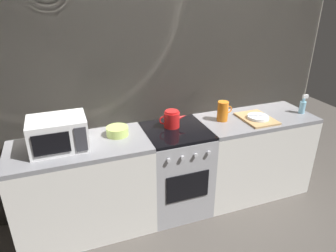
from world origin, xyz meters
TOP-DOWN VIEW (x-y plane):
  - ground_plane at (0.00, 0.00)m, footprint 8.00×8.00m
  - back_wall at (0.00, 0.32)m, footprint 3.60×0.05m
  - counter_left at (-0.90, 0.00)m, footprint 1.20×0.60m
  - stove_unit at (-0.00, -0.00)m, footprint 0.60×0.63m
  - counter_right at (0.90, 0.00)m, footprint 1.20×0.60m
  - microwave at (-1.05, -0.01)m, footprint 0.46×0.35m
  - kettle at (-0.02, 0.07)m, footprint 0.28×0.15m
  - mixing_bowl at (-0.55, 0.08)m, footprint 0.20×0.20m
  - pitcher at (0.52, 0.04)m, footprint 0.16×0.11m
  - dish_pile at (0.86, -0.07)m, footprint 0.30×0.40m
  - spray_bottle at (1.41, -0.08)m, footprint 0.08×0.06m

SIDE VIEW (x-z plane):
  - ground_plane at x=0.00m, z-range 0.00..0.00m
  - stove_unit at x=0.00m, z-range 0.00..0.90m
  - counter_left at x=-0.90m, z-range 0.00..0.90m
  - counter_right at x=0.90m, z-range 0.00..0.90m
  - dish_pile at x=0.86m, z-range 0.89..0.95m
  - mixing_bowl at x=-0.55m, z-range 0.90..0.98m
  - spray_bottle at x=1.41m, z-range 0.88..1.08m
  - kettle at x=-0.02m, z-range 0.90..1.06m
  - pitcher at x=0.52m, z-range 0.90..1.10m
  - microwave at x=-1.05m, z-range 0.90..1.17m
  - back_wall at x=0.00m, z-range 0.00..2.40m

